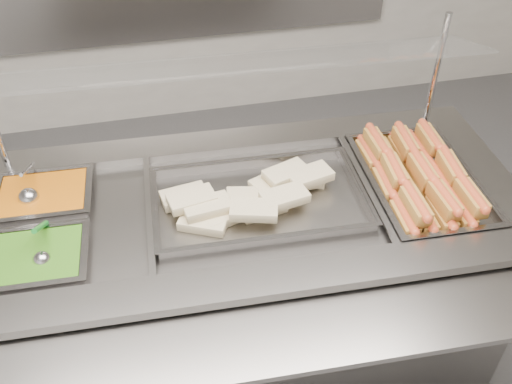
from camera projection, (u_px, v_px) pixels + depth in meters
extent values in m
cube|color=slate|center=(243.00, 291.00, 2.27)|extent=(1.92, 0.87, 0.91)
cube|color=gray|center=(261.00, 281.00, 1.69)|extent=(1.97, 0.22, 0.03)
cube|color=gray|center=(226.00, 142.00, 2.25)|extent=(1.97, 0.22, 0.03)
cube|color=gray|center=(487.00, 172.00, 2.10)|extent=(0.16, 0.60, 0.03)
cube|color=black|center=(242.00, 227.00, 2.05)|extent=(1.72, 0.67, 0.02)
cube|color=gray|center=(366.00, 185.00, 2.02)|extent=(0.05, 0.60, 0.01)
cube|color=gray|center=(149.00, 211.00, 1.92)|extent=(0.05, 0.60, 0.01)
cube|color=gray|center=(272.00, 337.00, 1.59)|extent=(1.90, 0.35, 0.02)
cylinder|color=silver|center=(436.00, 71.00, 2.18)|extent=(0.03, 0.03, 0.46)
cube|color=silver|center=(228.00, 64.00, 1.86)|extent=(1.74, 0.38, 0.09)
cube|color=#C1530A|center=(45.00, 202.00, 2.01)|extent=(0.30, 0.24, 0.09)
cube|color=#22600F|center=(36.00, 265.00, 1.78)|extent=(0.30, 0.24, 0.09)
cube|color=#96581F|center=(404.00, 220.00, 1.91)|extent=(0.06, 0.16, 0.05)
cylinder|color=#B34420|center=(405.00, 215.00, 1.89)|extent=(0.04, 0.17, 0.03)
cube|color=#96581F|center=(385.00, 186.00, 2.05)|extent=(0.07, 0.16, 0.05)
cylinder|color=#B34420|center=(386.00, 181.00, 2.03)|extent=(0.05, 0.17, 0.03)
cube|color=#96581F|center=(368.00, 156.00, 2.18)|extent=(0.06, 0.16, 0.05)
cylinder|color=#B34420|center=(369.00, 151.00, 2.17)|extent=(0.04, 0.17, 0.03)
cube|color=#96581F|center=(422.00, 218.00, 1.92)|extent=(0.07, 0.16, 0.05)
cylinder|color=#B34420|center=(424.00, 212.00, 1.90)|extent=(0.05, 0.18, 0.03)
cube|color=#96581F|center=(402.00, 184.00, 2.05)|extent=(0.06, 0.16, 0.05)
cylinder|color=#B34420|center=(403.00, 179.00, 2.04)|extent=(0.04, 0.17, 0.03)
cube|color=#96581F|center=(384.00, 154.00, 2.19)|extent=(0.07, 0.16, 0.05)
cylinder|color=#B34420|center=(385.00, 149.00, 2.18)|extent=(0.04, 0.17, 0.03)
cube|color=#96581F|center=(441.00, 215.00, 1.93)|extent=(0.06, 0.16, 0.05)
cylinder|color=#B34420|center=(442.00, 210.00, 1.91)|extent=(0.04, 0.17, 0.03)
cube|color=#96581F|center=(419.00, 182.00, 2.06)|extent=(0.07, 0.16, 0.05)
cylinder|color=#B34420|center=(421.00, 177.00, 2.05)|extent=(0.05, 0.18, 0.03)
cube|color=#96581F|center=(401.00, 152.00, 2.20)|extent=(0.06, 0.16, 0.05)
cylinder|color=#B34420|center=(402.00, 147.00, 2.19)|extent=(0.04, 0.17, 0.03)
cube|color=#96581F|center=(459.00, 213.00, 1.93)|extent=(0.06, 0.16, 0.05)
cylinder|color=#B34420|center=(461.00, 208.00, 1.92)|extent=(0.04, 0.17, 0.03)
cube|color=#96581F|center=(437.00, 180.00, 2.07)|extent=(0.06, 0.16, 0.05)
cylinder|color=#B34420|center=(438.00, 175.00, 2.06)|extent=(0.04, 0.17, 0.03)
cube|color=#96581F|center=(417.00, 151.00, 2.21)|extent=(0.06, 0.16, 0.05)
cylinder|color=#B34420|center=(418.00, 146.00, 2.20)|extent=(0.04, 0.17, 0.03)
cube|color=#96581F|center=(415.00, 206.00, 1.88)|extent=(0.06, 0.16, 0.05)
cylinder|color=#B34420|center=(417.00, 201.00, 1.86)|extent=(0.04, 0.17, 0.03)
cube|color=#96581F|center=(394.00, 171.00, 2.02)|extent=(0.07, 0.16, 0.05)
cylinder|color=#B34420|center=(395.00, 166.00, 2.01)|extent=(0.05, 0.18, 0.03)
cube|color=#96581F|center=(377.00, 144.00, 2.15)|extent=(0.06, 0.16, 0.05)
cylinder|color=#B34420|center=(378.00, 139.00, 2.13)|extent=(0.03, 0.17, 0.03)
cube|color=#96581F|center=(444.00, 201.00, 1.90)|extent=(0.06, 0.16, 0.05)
cylinder|color=#B34420|center=(445.00, 195.00, 1.88)|extent=(0.03, 0.17, 0.03)
cube|color=#96581F|center=(422.00, 171.00, 2.02)|extent=(0.06, 0.16, 0.05)
cylinder|color=#B34420|center=(424.00, 166.00, 2.01)|extent=(0.04, 0.17, 0.03)
cube|color=#96581F|center=(405.00, 143.00, 2.16)|extent=(0.07, 0.16, 0.05)
cylinder|color=#B34420|center=(406.00, 138.00, 2.14)|extent=(0.05, 0.18, 0.03)
cube|color=#96581F|center=(471.00, 198.00, 1.91)|extent=(0.06, 0.16, 0.05)
cylinder|color=#B34420|center=(473.00, 193.00, 1.89)|extent=(0.04, 0.17, 0.03)
cube|color=#96581F|center=(451.00, 168.00, 2.04)|extent=(0.07, 0.16, 0.05)
cylinder|color=#B34420|center=(452.00, 163.00, 2.02)|extent=(0.05, 0.18, 0.03)
cube|color=#96581F|center=(429.00, 140.00, 2.17)|extent=(0.07, 0.16, 0.05)
cylinder|color=#B34420|center=(431.00, 135.00, 2.16)|extent=(0.05, 0.17, 0.03)
cube|color=tan|center=(203.00, 222.00, 1.89)|extent=(0.18, 0.15, 0.03)
cube|color=tan|center=(262.00, 207.00, 1.95)|extent=(0.17, 0.12, 0.03)
cube|color=tan|center=(299.00, 180.00, 2.05)|extent=(0.16, 0.10, 0.03)
cube|color=tan|center=(305.00, 176.00, 2.08)|extent=(0.18, 0.15, 0.03)
cube|color=tan|center=(226.00, 214.00, 1.92)|extent=(0.18, 0.13, 0.03)
cube|color=tan|center=(273.00, 183.00, 2.05)|extent=(0.18, 0.14, 0.03)
cube|color=tan|center=(249.00, 198.00, 1.98)|extent=(0.17, 0.12, 0.03)
cube|color=tan|center=(184.00, 196.00, 1.98)|extent=(0.17, 0.11, 0.03)
cube|color=tan|center=(192.00, 199.00, 1.92)|extent=(0.17, 0.12, 0.03)
cube|color=tan|center=(310.00, 176.00, 2.02)|extent=(0.17, 0.12, 0.03)
cube|color=tan|center=(285.00, 197.00, 1.93)|extent=(0.17, 0.12, 0.03)
cube|color=tan|center=(207.00, 207.00, 1.90)|extent=(0.17, 0.11, 0.03)
cube|color=tan|center=(254.00, 210.00, 1.88)|extent=(0.18, 0.13, 0.03)
cube|color=tan|center=(286.00, 173.00, 2.03)|extent=(0.18, 0.14, 0.03)
sphere|color=#B5B4BA|center=(29.00, 198.00, 1.96)|extent=(0.07, 0.07, 0.07)
cylinder|color=#B5B4BA|center=(27.00, 169.00, 1.98)|extent=(0.02, 0.18, 0.09)
sphere|color=#B5B4BA|center=(42.00, 260.00, 1.74)|extent=(0.06, 0.06, 0.06)
cylinder|color=#157824|center=(40.00, 227.00, 1.77)|extent=(0.02, 0.15, 0.11)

